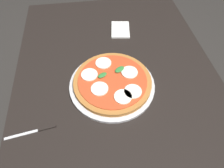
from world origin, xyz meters
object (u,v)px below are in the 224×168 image
Objects in this scene: dining_table at (121,113)px; pizza at (112,81)px; serving_tray at (112,85)px; knife at (37,130)px; napkin at (120,30)px.

dining_table is 0.15m from pizza.
knife is (0.16, -0.28, -0.00)m from serving_tray.
dining_table is 0.44m from napkin.
napkin is 0.62m from knife.
serving_tray is 0.02m from pizza.
dining_table is 0.33m from knife.
serving_tray is 1.97× the size of knife.
pizza is at bearing -161.83° from dining_table.
serving_tray is 2.60× the size of napkin.
napkin is (-0.42, 0.06, 0.10)m from dining_table.
dining_table is at bearing -8.66° from napkin.
dining_table is at bearing 18.17° from pizza.
pizza reaches higher than napkin.
pizza is at bearing 140.75° from serving_tray.
pizza reaches higher than dining_table.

